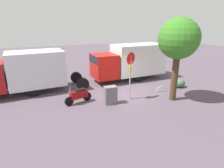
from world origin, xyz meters
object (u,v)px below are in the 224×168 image
Objects in this scene: stop_sign at (130,69)px; utility_cabinet at (110,95)px; bike_rack_hoop at (161,91)px; box_truck_near at (129,61)px; street_tree at (179,40)px; motorcycle at (79,95)px; box_truck_far at (22,71)px.

stop_sign is 2.06m from utility_cabinet.
box_truck_near is at bearing -77.99° from bike_rack_hoop.
utility_cabinet is (1.41, 0.16, -1.49)m from stop_sign.
stop_sign is 3.29m from street_tree.
motorcycle is 2.08× the size of bike_rack_hoop.
utility_cabinet reaches higher than bike_rack_hoop.
box_truck_far is 3.99× the size of motorcycle.
motorcycle is at bearing -3.20° from bike_rack_hoop.
bike_rack_hoop is at bearing -172.87° from utility_cabinet.
box_truck_near is 1.57× the size of street_tree.
motorcycle is 5.98m from bike_rack_hoop.
motorcycle is at bearing 30.69° from box_truck_near.
box_truck_near is at bearing -129.35° from utility_cabinet.
box_truck_near is 5.61m from street_tree.
box_truck_far is 6.38× the size of utility_cabinet.
box_truck_far is 7.43m from stop_sign.
bike_rack_hoop is at bearing 155.20° from box_truck_far.
street_tree reaches higher than motorcycle.
stop_sign is at bearing -173.72° from utility_cabinet.
stop_sign reaches higher than box_truck_far.
box_truck_far is 10.41m from street_tree.
motorcycle is 0.58× the size of stop_sign.
stop_sign is 3.60× the size of bike_rack_hoop.
street_tree reaches higher than utility_cabinet.
box_truck_far is (8.31, 0.11, -0.05)m from box_truck_near.
box_truck_far is 8.32× the size of bike_rack_hoop.
street_tree is (-5.70, 1.83, 3.28)m from motorcycle.
box_truck_far is 1.39× the size of street_tree.
motorcycle is 0.35× the size of street_tree.
box_truck_near is 9.43× the size of bike_rack_hoop.
box_truck_far is at bearing -39.72° from utility_cabinet.
stop_sign is 0.60× the size of street_tree.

